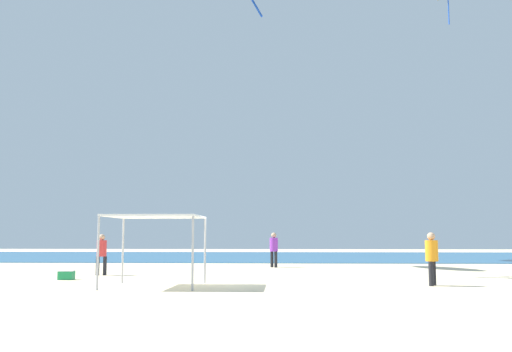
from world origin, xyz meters
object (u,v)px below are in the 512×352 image
person_near_tent (274,247)px  cooler_box (66,275)px  person_central (432,254)px  person_leftmost (102,251)px  canopy_tent (156,219)px

person_near_tent → cooler_box: 12.04m
cooler_box → person_central: bearing=-8.7°
person_leftmost → canopy_tent: bearing=-59.4°
person_leftmost → cooler_box: (-0.51, -2.58, -0.84)m
canopy_tent → cooler_box: canopy_tent is taller
person_near_tent → cooler_box: (-7.73, -9.18, -0.91)m
person_leftmost → person_central: 13.54m
canopy_tent → person_leftmost: size_ratio=1.73×
person_near_tent → person_central: bearing=166.6°
person_near_tent → person_leftmost: (-7.23, -6.60, -0.06)m
canopy_tent → person_near_tent: (3.70, 12.02, -1.12)m
person_near_tent → person_central: 12.48m
cooler_box → person_leftmost: bearing=78.9°
canopy_tent → person_central: 9.31m
person_leftmost → cooler_box: person_leftmost is taller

